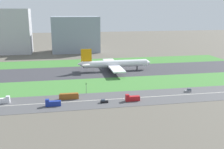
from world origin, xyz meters
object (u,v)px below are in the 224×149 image
(car_3, at_px, (104,101))
(car_1, at_px, (188,91))
(bus_0, at_px, (69,96))
(fuel_tank_west, at_px, (93,42))
(traffic_light, at_px, (86,87))
(truck_2, at_px, (53,103))
(terminal_building, at_px, (9,31))
(truck_1, at_px, (132,98))
(airliner, at_px, (113,64))
(hangar_building, at_px, (76,34))
(truck_0, at_px, (3,100))

(car_3, height_order, car_1, same)
(bus_0, xyz_separation_m, fuel_tank_west, (40.50, 227.00, 4.24))
(car_1, bearing_deg, traffic_light, 173.04)
(truck_2, height_order, terminal_building, terminal_building)
(truck_1, xyz_separation_m, truck_2, (-45.41, 0.00, 0.00))
(car_3, xyz_separation_m, truck_2, (-28.71, -0.00, 0.75))
(bus_0, bearing_deg, terminal_building, 109.50)
(airliner, relative_size, terminal_building, 1.23)
(truck_1, relative_size, traffic_light, 1.17)
(car_3, xyz_separation_m, traffic_light, (-8.49, 17.99, 3.37))
(terminal_building, relative_size, fuel_tank_west, 2.60)
(truck_2, xyz_separation_m, hangar_building, (23.28, 192.00, 20.02))
(truck_0, bearing_deg, hangar_building, 74.19)
(truck_2, bearing_deg, bus_0, -132.41)
(bus_0, bearing_deg, car_1, 0.00)
(traffic_light, xyz_separation_m, hangar_building, (3.06, 174.01, 17.40))
(truck_0, bearing_deg, bus_0, 0.00)
(traffic_light, bearing_deg, truck_1, -35.54)
(traffic_light, bearing_deg, truck_0, -170.63)
(car_3, xyz_separation_m, fuel_tank_west, (20.93, 237.00, 5.13))
(truck_1, relative_size, hangar_building, 0.15)
(car_1, height_order, traffic_light, traffic_light)
(truck_2, distance_m, hangar_building, 194.44)
(truck_1, height_order, terminal_building, terminal_building)
(truck_1, xyz_separation_m, hangar_building, (-22.13, 192.00, 20.02))
(airliner, height_order, fuel_tank_west, airliner)
(car_3, height_order, bus_0, bus_0)
(truck_1, distance_m, terminal_building, 218.22)
(truck_0, height_order, terminal_building, terminal_building)
(truck_2, relative_size, fuel_tank_west, 0.41)
(bus_0, relative_size, hangar_building, 0.20)
(airliner, bearing_deg, car_1, -61.88)
(car_3, bearing_deg, bus_0, -27.06)
(car_3, bearing_deg, truck_0, -9.96)
(fuel_tank_west, bearing_deg, car_3, -95.05)
(bus_0, distance_m, traffic_light, 13.89)
(truck_1, distance_m, truck_0, 74.34)
(car_3, bearing_deg, fuel_tank_west, -95.05)
(truck_2, height_order, hangar_building, hangar_building)
(truck_2, distance_m, fuel_tank_west, 242.18)
(truck_1, bearing_deg, car_3, -0.00)
(car_3, distance_m, terminal_building, 211.12)
(truck_0, relative_size, hangar_building, 0.15)
(car_1, bearing_deg, truck_0, -180.00)
(airliner, bearing_deg, terminal_building, 132.56)
(airliner, relative_size, fuel_tank_west, 3.21)
(truck_0, distance_m, car_1, 113.97)
(terminal_building, bearing_deg, fuel_tank_west, 23.21)
(terminal_building, distance_m, hangar_building, 78.73)
(airliner, height_order, truck_1, airliner)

